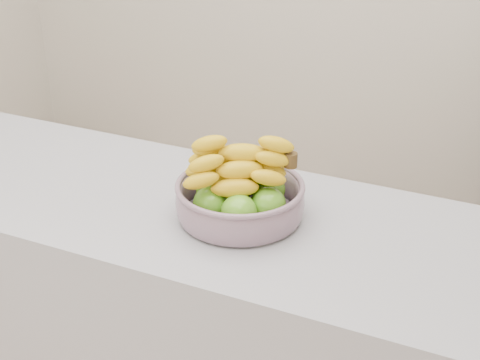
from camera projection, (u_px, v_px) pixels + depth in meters
The scene contains 2 objects.
counter at pixel (143, 327), 1.95m from camera, with size 2.00×0.60×0.90m, color #A0A0A8.
fruit_bowl at pixel (240, 195), 1.60m from camera, with size 0.31×0.31×0.19m.
Camera 1 is at (0.89, -1.32, 1.72)m, focal length 50.00 mm.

